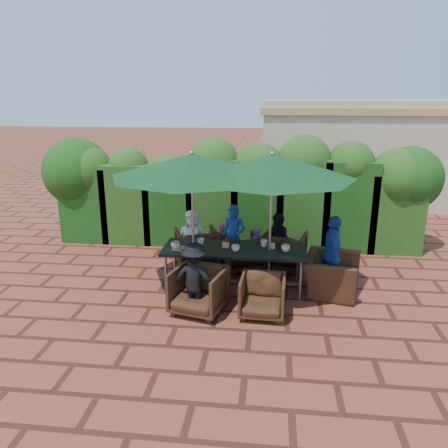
# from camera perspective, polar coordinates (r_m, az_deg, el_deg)

# --- Properties ---
(ground) EXTENTS (80.00, 80.00, 0.00)m
(ground) POSITION_cam_1_polar(r_m,az_deg,el_deg) (8.18, 0.12, -7.67)
(ground) COLOR brown
(ground) RESTS_ON ground
(dining_table) EXTENTS (2.52, 0.90, 0.75)m
(dining_table) POSITION_cam_1_polar(r_m,az_deg,el_deg) (7.74, 1.31, -3.71)
(dining_table) COLOR black
(dining_table) RESTS_ON ground
(umbrella_left) EXTENTS (2.79, 2.79, 2.46)m
(umbrella_left) POSITION_cam_1_polar(r_m,az_deg,el_deg) (7.40, -4.23, 7.63)
(umbrella_left) COLOR gray
(umbrella_left) RESTS_ON ground
(umbrella_right) EXTENTS (2.81, 2.81, 2.46)m
(umbrella_right) POSITION_cam_1_polar(r_m,az_deg,el_deg) (7.34, 6.28, 7.50)
(umbrella_right) COLOR gray
(umbrella_right) RESTS_ON ground
(chair_far_left) EXTENTS (1.02, 0.99, 0.83)m
(chair_far_left) POSITION_cam_1_polar(r_m,az_deg,el_deg) (8.88, -3.53, -2.85)
(chair_far_left) COLOR black
(chair_far_left) RESTS_ON ground
(chair_far_mid) EXTENTS (0.96, 0.94, 0.77)m
(chair_far_mid) POSITION_cam_1_polar(r_m,az_deg,el_deg) (8.68, 2.28, -3.51)
(chair_far_mid) COLOR black
(chair_far_mid) RESTS_ON ground
(chair_far_right) EXTENTS (0.96, 0.92, 0.82)m
(chair_far_right) POSITION_cam_1_polar(r_m,az_deg,el_deg) (8.78, 7.82, -3.23)
(chair_far_right) COLOR black
(chair_far_right) RESTS_ON ground
(chair_near_left) EXTENTS (0.94, 0.90, 0.81)m
(chair_near_left) POSITION_cam_1_polar(r_m,az_deg,el_deg) (7.01, -3.36, -8.39)
(chair_near_left) COLOR black
(chair_near_left) RESTS_ON ground
(chair_near_right) EXTENTS (0.73, 0.68, 0.72)m
(chair_near_right) POSITION_cam_1_polar(r_m,az_deg,el_deg) (6.93, 5.05, -9.14)
(chair_near_right) COLOR black
(chair_near_right) RESTS_ON ground
(chair_end_right) EXTENTS (0.88, 1.15, 0.89)m
(chair_end_right) POSITION_cam_1_polar(r_m,az_deg,el_deg) (7.87, 13.87, -5.65)
(chair_end_right) COLOR black
(chair_end_right) RESTS_ON ground
(adult_far_left) EXTENTS (0.59, 0.36, 1.18)m
(adult_far_left) POSITION_cam_1_polar(r_m,az_deg,el_deg) (8.73, -4.18, -1.98)
(adult_far_left) COLOR white
(adult_far_left) RESTS_ON ground
(adult_far_mid) EXTENTS (0.54, 0.48, 1.30)m
(adult_far_mid) POSITION_cam_1_polar(r_m,az_deg,el_deg) (8.62, 1.26, -1.77)
(adult_far_mid) COLOR #1B4592
(adult_far_mid) RESTS_ON ground
(adult_far_right) EXTENTS (0.60, 0.41, 1.16)m
(adult_far_right) POSITION_cam_1_polar(r_m,az_deg,el_deg) (8.62, 7.20, -2.38)
(adult_far_right) COLOR black
(adult_far_right) RESTS_ON ground
(adult_near_left) EXTENTS (0.79, 0.45, 1.17)m
(adult_near_left) POSITION_cam_1_polar(r_m,az_deg,el_deg) (6.91, -3.85, -7.11)
(adult_near_left) COLOR black
(adult_near_left) RESTS_ON ground
(adult_end_right) EXTENTS (0.47, 0.85, 1.40)m
(adult_end_right) POSITION_cam_1_polar(r_m,az_deg,el_deg) (7.76, 13.97, -3.97)
(adult_end_right) COLOR #1B4592
(adult_end_right) RESTS_ON ground
(child_left) EXTENTS (0.33, 0.28, 0.87)m
(child_left) POSITION_cam_1_polar(r_m,az_deg,el_deg) (8.86, -0.20, -2.72)
(child_left) COLOR #CB4765
(child_left) RESTS_ON ground
(child_right) EXTENTS (0.31, 0.26, 0.84)m
(child_right) POSITION_cam_1_polar(r_m,az_deg,el_deg) (8.70, 4.33, -3.23)
(child_right) COLOR #744392
(child_right) RESTS_ON ground
(pedestrian_a) EXTENTS (1.63, 1.03, 1.64)m
(pedestrian_a) POSITION_cam_1_polar(r_m,az_deg,el_deg) (12.02, 9.41, 4.12)
(pedestrian_a) COLOR #227E3A
(pedestrian_a) RESTS_ON ground
(pedestrian_b) EXTENTS (0.92, 0.76, 1.64)m
(pedestrian_b) POSITION_cam_1_polar(r_m,az_deg,el_deg) (12.13, 14.51, 3.92)
(pedestrian_b) COLOR #CB4765
(pedestrian_b) RESTS_ON ground
(pedestrian_c) EXTENTS (0.94, 1.08, 1.55)m
(pedestrian_c) POSITION_cam_1_polar(r_m,az_deg,el_deg) (12.34, 19.00, 3.55)
(pedestrian_c) COLOR gray
(pedestrian_c) RESTS_ON ground
(cup_a) EXTENTS (0.16, 0.16, 0.13)m
(cup_a) POSITION_cam_1_polar(r_m,az_deg,el_deg) (7.73, -6.36, -2.77)
(cup_a) COLOR beige
(cup_a) RESTS_ON dining_table
(cup_b) EXTENTS (0.13, 0.13, 0.12)m
(cup_b) POSITION_cam_1_polar(r_m,az_deg,el_deg) (7.87, -3.05, -2.35)
(cup_b) COLOR beige
(cup_b) RESTS_ON dining_table
(cup_c) EXTENTS (0.15, 0.15, 0.12)m
(cup_c) POSITION_cam_1_polar(r_m,az_deg,el_deg) (7.56, 1.51, -3.16)
(cup_c) COLOR beige
(cup_c) RESTS_ON dining_table
(cup_d) EXTENTS (0.13, 0.13, 0.12)m
(cup_d) POSITION_cam_1_polar(r_m,az_deg,el_deg) (7.81, 5.24, -2.53)
(cup_d) COLOR beige
(cup_d) RESTS_ON dining_table
(cup_e) EXTENTS (0.15, 0.15, 0.12)m
(cup_e) POSITION_cam_1_polar(r_m,az_deg,el_deg) (7.62, 8.04, -3.15)
(cup_e) COLOR beige
(cup_e) RESTS_ON dining_table
(ketchup_bottle) EXTENTS (0.04, 0.04, 0.17)m
(ketchup_bottle) POSITION_cam_1_polar(r_m,az_deg,el_deg) (7.74, 0.32, -2.47)
(ketchup_bottle) COLOR #B20C0A
(ketchup_bottle) RESTS_ON dining_table
(sauce_bottle) EXTENTS (0.04, 0.04, 0.17)m
(sauce_bottle) POSITION_cam_1_polar(r_m,az_deg,el_deg) (7.76, 0.41, -2.40)
(sauce_bottle) COLOR #4C230C
(sauce_bottle) RESTS_ON dining_table
(serving_tray) EXTENTS (0.35, 0.25, 0.02)m
(serving_tray) POSITION_cam_1_polar(r_m,az_deg,el_deg) (7.72, -5.47, -3.19)
(serving_tray) COLOR tan
(serving_tray) RESTS_ON dining_table
(number_block_left) EXTENTS (0.12, 0.06, 0.10)m
(number_block_left) POSITION_cam_1_polar(r_m,az_deg,el_deg) (7.74, 0.23, -2.74)
(number_block_left) COLOR tan
(number_block_left) RESTS_ON dining_table
(number_block_right) EXTENTS (0.12, 0.06, 0.10)m
(number_block_right) POSITION_cam_1_polar(r_m,az_deg,el_deg) (7.74, 6.23, -2.85)
(number_block_right) COLOR tan
(number_block_right) RESTS_ON dining_table
(hedge_wall) EXTENTS (9.10, 1.60, 2.53)m
(hedge_wall) POSITION_cam_1_polar(r_m,az_deg,el_deg) (9.98, 1.42, 4.86)
(hedge_wall) COLOR #133D10
(hedge_wall) RESTS_ON ground
(building) EXTENTS (6.20, 3.08, 3.20)m
(building) POSITION_cam_1_polar(r_m,az_deg,el_deg) (14.76, 17.08, 8.99)
(building) COLOR beige
(building) RESTS_ON ground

